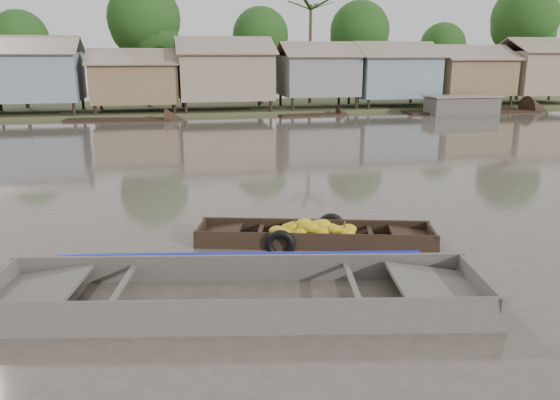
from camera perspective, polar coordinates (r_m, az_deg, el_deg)
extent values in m
plane|color=#473F36|center=(11.82, -1.19, -5.54)|extent=(120.00, 120.00, 0.00)
cube|color=#384723|center=(44.11, -9.54, 9.38)|extent=(120.00, 12.00, 0.50)
cube|color=slate|center=(41.26, -24.47, 11.66)|extent=(6.20, 5.20, 3.20)
cube|color=brown|center=(39.86, -25.21, 14.48)|extent=(6.60, 3.02, 1.28)
cube|color=brown|center=(42.61, -24.38, 14.51)|extent=(6.60, 3.02, 1.28)
cube|color=brown|center=(40.45, -14.90, 11.73)|extent=(5.80, 4.60, 2.70)
cube|color=brown|center=(39.16, -15.16, 14.26)|extent=(6.20, 2.67, 1.14)
cube|color=brown|center=(41.65, -15.01, 14.28)|extent=(6.20, 2.67, 1.14)
cube|color=#866E5C|center=(40.66, -5.83, 12.79)|extent=(6.50, 5.30, 3.30)
cube|color=brown|center=(39.21, -5.67, 15.79)|extent=(6.90, 3.08, 1.31)
cube|color=brown|center=(42.06, -6.14, 15.71)|extent=(6.90, 3.08, 1.31)
cube|color=slate|center=(42.03, 3.94, 12.83)|extent=(5.40, 4.70, 2.90)
cube|color=brown|center=(40.79, 4.49, 15.43)|extent=(5.80, 2.73, 1.17)
cube|color=brown|center=(43.22, 3.50, 15.41)|extent=(5.80, 2.73, 1.17)
cube|color=slate|center=(44.07, 11.64, 12.53)|extent=(6.00, 5.00, 3.10)
cube|color=brown|center=(42.81, 12.53, 15.11)|extent=(6.40, 2.90, 1.24)
cube|color=brown|center=(45.28, 11.07, 15.15)|extent=(6.40, 2.90, 1.24)
cube|color=brown|center=(47.04, 19.07, 12.11)|extent=(5.70, 4.90, 2.80)
cube|color=brown|center=(45.88, 20.14, 14.29)|extent=(6.10, 2.85, 1.21)
cube|color=brown|center=(48.16, 18.44, 14.42)|extent=(6.10, 2.85, 1.21)
cube|color=#866E5C|center=(50.68, 25.55, 11.92)|extent=(6.30, 5.10, 3.40)
cube|color=brown|center=(49.57, 26.82, 14.24)|extent=(6.70, 2.96, 1.26)
cube|color=brown|center=(51.76, 24.88, 14.42)|extent=(6.70, 2.96, 1.26)
cylinder|color=#473323|center=(45.98, -25.15, 11.48)|extent=(0.28, 0.28, 4.90)
sphere|color=black|center=(45.96, -25.55, 14.95)|extent=(4.20, 4.20, 4.20)
cylinder|color=#473323|center=(43.89, -13.74, 13.26)|extent=(0.28, 0.28, 6.30)
sphere|color=black|center=(43.96, -14.04, 17.95)|extent=(5.40, 5.40, 5.40)
cylinder|color=#473323|center=(45.62, -2.01, 13.05)|extent=(0.28, 0.28, 5.25)
sphere|color=black|center=(45.62, -2.05, 16.82)|extent=(4.50, 4.50, 4.50)
cylinder|color=#473323|center=(46.75, 8.17, 13.17)|extent=(0.28, 0.28, 5.60)
sphere|color=black|center=(46.77, 8.33, 17.09)|extent=(4.80, 4.80, 4.80)
cylinder|color=#473323|center=(50.96, 16.42, 12.28)|extent=(0.28, 0.28, 4.55)
sphere|color=black|center=(50.94, 16.65, 15.19)|extent=(3.90, 3.90, 3.90)
cylinder|color=#473323|center=(53.78, 23.77, 12.87)|extent=(0.28, 0.28, 6.65)
sphere|color=black|center=(53.86, 24.21, 16.89)|extent=(5.70, 5.70, 5.70)
cylinder|color=#473323|center=(45.99, 3.17, 14.77)|extent=(0.24, 0.24, 8.00)
cube|color=black|center=(12.56, 3.66, -4.69)|extent=(5.32, 2.37, 0.08)
cube|color=black|center=(13.03, 3.67, -2.99)|extent=(5.20, 1.57, 0.50)
cube|color=black|center=(11.95, 3.69, -4.68)|extent=(5.20, 1.57, 0.50)
cube|color=black|center=(12.79, 15.53, -3.89)|extent=(0.37, 1.14, 0.47)
cube|color=black|center=(12.68, 13.54, -3.63)|extent=(1.15, 1.21, 0.19)
cube|color=black|center=(12.74, -8.22, -3.55)|extent=(0.37, 1.14, 0.47)
cube|color=black|center=(12.64, -6.20, -3.35)|extent=(1.15, 1.21, 0.19)
cube|color=black|center=(12.51, -2.08, -3.27)|extent=(0.39, 1.10, 0.05)
cube|color=black|center=(12.54, 9.44, -3.43)|extent=(0.39, 1.10, 0.05)
ellipsoid|color=#D2C917|center=(12.28, 4.48, -3.37)|extent=(0.43, 0.35, 0.23)
ellipsoid|color=#D2C917|center=(12.45, 2.55, -2.49)|extent=(0.47, 0.38, 0.25)
ellipsoid|color=#D2C917|center=(12.30, 0.40, -3.63)|extent=(0.49, 0.40, 0.26)
ellipsoid|color=#D2C917|center=(12.35, 7.01, -3.48)|extent=(0.45, 0.37, 0.24)
ellipsoid|color=#D2C917|center=(12.50, 0.91, -2.93)|extent=(0.42, 0.34, 0.23)
ellipsoid|color=#D2C917|center=(12.38, 4.40, -2.62)|extent=(0.50, 0.41, 0.27)
ellipsoid|color=#D2C917|center=(12.74, 6.41, -3.17)|extent=(0.43, 0.35, 0.23)
ellipsoid|color=#D2C917|center=(12.18, 4.12, -4.02)|extent=(0.40, 0.32, 0.21)
ellipsoid|color=#D2C917|center=(12.23, 0.72, -4.01)|extent=(0.48, 0.39, 0.26)
ellipsoid|color=#D2C917|center=(12.23, 0.51, -3.94)|extent=(0.48, 0.39, 0.26)
ellipsoid|color=#D2C917|center=(12.21, 7.95, -4.19)|extent=(0.41, 0.33, 0.22)
ellipsoid|color=#D2C917|center=(12.67, 3.03, -2.89)|extent=(0.40, 0.33, 0.21)
ellipsoid|color=#D2C917|center=(12.81, 4.93, -2.95)|extent=(0.41, 0.33, 0.22)
ellipsoid|color=#D2C917|center=(12.68, 7.12, -3.07)|extent=(0.48, 0.39, 0.26)
ellipsoid|color=#D2C917|center=(12.39, 5.28, -3.00)|extent=(0.45, 0.37, 0.24)
ellipsoid|color=#D2C917|center=(12.61, -0.31, -3.23)|extent=(0.45, 0.37, 0.24)
ellipsoid|color=#D2C917|center=(12.77, 4.77, -2.95)|extent=(0.43, 0.35, 0.23)
ellipsoid|color=#D2C917|center=(12.22, -0.23, -4.24)|extent=(0.39, 0.32, 0.21)
ellipsoid|color=#D2C917|center=(12.21, 2.12, -3.48)|extent=(0.38, 0.31, 0.20)
ellipsoid|color=#D2C917|center=(12.45, 0.01, -3.38)|extent=(0.49, 0.40, 0.26)
ellipsoid|color=#D2C917|center=(12.55, 2.70, -2.84)|extent=(0.43, 0.35, 0.23)
ellipsoid|color=#D2C917|center=(12.28, 3.28, -2.91)|extent=(0.47, 0.38, 0.25)
ellipsoid|color=#D2C917|center=(12.49, 1.46, -2.84)|extent=(0.49, 0.40, 0.26)
ellipsoid|color=#D2C917|center=(12.54, 3.46, -2.79)|extent=(0.47, 0.38, 0.25)
ellipsoid|color=#D2C917|center=(12.49, 3.83, -2.54)|extent=(0.38, 0.31, 0.20)
ellipsoid|color=#D2C917|center=(12.29, 5.73, -3.07)|extent=(0.39, 0.31, 0.21)
ellipsoid|color=#D2C917|center=(12.62, 2.98, -2.81)|extent=(0.44, 0.36, 0.23)
ellipsoid|color=#D2C917|center=(12.36, 2.75, -3.02)|extent=(0.46, 0.37, 0.25)
ellipsoid|color=#D2C917|center=(12.34, 4.01, -3.07)|extent=(0.44, 0.36, 0.24)
ellipsoid|color=#D2C917|center=(12.29, 0.81, -3.63)|extent=(0.44, 0.36, 0.23)
ellipsoid|color=#D2C917|center=(12.70, 2.47, -2.66)|extent=(0.39, 0.32, 0.21)
cylinder|color=#3F6626|center=(12.41, 1.50, -2.56)|extent=(0.04, 0.04, 0.17)
cylinder|color=#3F6626|center=(12.41, 4.58, -2.61)|extent=(0.04, 0.04, 0.17)
cylinder|color=#3F6626|center=(12.43, 6.77, -2.64)|extent=(0.04, 0.04, 0.17)
torus|color=black|center=(13.11, 5.33, -2.84)|extent=(0.71, 0.35, 0.69)
torus|color=black|center=(11.89, 0.02, -4.65)|extent=(0.69, 0.34, 0.67)
cube|color=#443F39|center=(9.55, -4.39, -11.30)|extent=(8.40, 3.27, 0.08)
cube|color=#443F39|center=(10.34, -4.14, -7.37)|extent=(8.28, 1.74, 0.67)
cube|color=#443F39|center=(8.52, -4.76, -12.51)|extent=(8.28, 1.74, 0.67)
cube|color=#443F39|center=(10.08, 19.91, -8.90)|extent=(0.44, 2.02, 0.64)
cube|color=#443F39|center=(9.81, 16.02, -8.72)|extent=(1.73, 2.00, 0.26)
cube|color=#443F39|center=(10.15, -24.16, -8.67)|extent=(1.73, 2.00, 0.26)
cube|color=#443F39|center=(9.67, -16.28, -8.74)|extent=(0.47, 1.95, 0.05)
cube|color=#443F39|center=(9.47, 7.66, -8.77)|extent=(0.47, 1.95, 0.05)
cube|color=#665E54|center=(9.52, -4.39, -11.00)|extent=(6.44, 2.75, 0.02)
cube|color=#111AAB|center=(10.31, -4.15, -5.91)|extent=(6.69, 1.36, 0.17)
torus|color=olive|center=(9.68, 17.17, -11.05)|extent=(0.47, 0.47, 0.07)
torus|color=olive|center=(9.66, 17.19, -10.81)|extent=(0.38, 0.38, 0.07)
cube|color=black|center=(43.17, 19.23, 8.57)|extent=(10.04, 2.52, 0.35)
cube|color=black|center=(37.11, -16.57, 7.87)|extent=(6.78, 2.43, 0.35)
cube|color=black|center=(38.55, 3.23, 8.70)|extent=(4.53, 1.38, 0.35)
cube|color=black|center=(41.77, 18.45, 9.28)|extent=(5.00, 2.00, 1.20)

